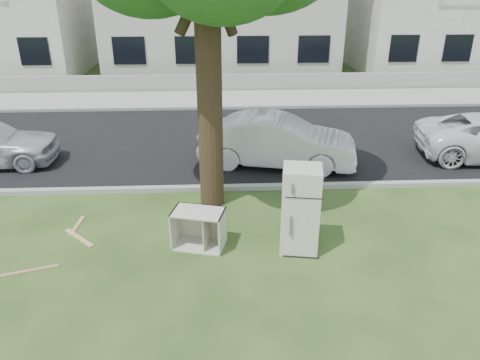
{
  "coord_description": "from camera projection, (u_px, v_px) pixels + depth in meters",
  "views": [
    {
      "loc": [
        -0.22,
        -7.91,
        5.03
      ],
      "look_at": [
        0.19,
        0.6,
        1.11
      ],
      "focal_mm": 35.0,
      "sensor_mm": 36.0,
      "label": 1
    }
  ],
  "objects": [
    {
      "name": "kerb_far",
      "position": [
        224.0,
        109.0,
        17.96
      ],
      "size": [
        120.0,
        0.18,
        0.12
      ],
      "primitive_type": "cube",
      "color": "gray",
      "rests_on": "ground"
    },
    {
      "name": "road",
      "position": [
        226.0,
        141.0,
        14.73
      ],
      "size": [
        120.0,
        7.0,
        0.01
      ],
      "primitive_type": "cube",
      "color": "black",
      "rests_on": "ground"
    },
    {
      "name": "plank_a",
      "position": [
        30.0,
        270.0,
        8.46
      ],
      "size": [
        0.96,
        0.36,
        0.02
      ],
      "primitive_type": "cube",
      "rotation": [
        0.0,
        0.0,
        0.29
      ],
      "color": "#A77151",
      "rests_on": "ground"
    },
    {
      "name": "plank_c",
      "position": [
        77.0,
        225.0,
        9.92
      ],
      "size": [
        0.15,
        0.8,
        0.02
      ],
      "primitive_type": "cube",
      "rotation": [
        0.0,
        0.0,
        1.49
      ],
      "color": "tan",
      "rests_on": "ground"
    },
    {
      "name": "kerb_near",
      "position": [
        229.0,
        190.0,
        11.51
      ],
      "size": [
        120.0,
        0.18,
        0.12
      ],
      "primitive_type": "cube",
      "color": "gray",
      "rests_on": "ground"
    },
    {
      "name": "cabinet",
      "position": [
        199.0,
        229.0,
        9.07
      ],
      "size": [
        1.1,
        0.83,
        0.77
      ],
      "primitive_type": "cube",
      "rotation": [
        0.0,
        0.0,
        -0.25
      ],
      "color": "beige",
      "rests_on": "ground"
    },
    {
      "name": "car_center",
      "position": [
        278.0,
        141.0,
        12.69
      ],
      "size": [
        4.41,
        2.34,
        1.38
      ],
      "primitive_type": "imported",
      "rotation": [
        0.0,
        0.0,
        1.35
      ],
      "color": "silver",
      "rests_on": "ground"
    },
    {
      "name": "ground",
      "position": [
        232.0,
        244.0,
        9.29
      ],
      "size": [
        120.0,
        120.0,
        0.0
      ],
      "primitive_type": "plane",
      "color": "#233E16"
    },
    {
      "name": "low_wall",
      "position": [
        223.0,
        82.0,
        20.58
      ],
      "size": [
        120.0,
        0.15,
        0.7
      ],
      "primitive_type": "cube",
      "color": "gray",
      "rests_on": "ground"
    },
    {
      "name": "plank_b",
      "position": [
        79.0,
        238.0,
        9.47
      ],
      "size": [
        0.74,
        0.73,
        0.02
      ],
      "primitive_type": "cube",
      "rotation": [
        0.0,
        0.0,
        -0.78
      ],
      "color": "tan",
      "rests_on": "ground"
    },
    {
      "name": "sidewalk",
      "position": [
        224.0,
        99.0,
        19.27
      ],
      "size": [
        120.0,
        2.8,
        0.01
      ],
      "primitive_type": "cube",
      "color": "gray",
      "rests_on": "ground"
    },
    {
      "name": "fridge",
      "position": [
        300.0,
        210.0,
        8.78
      ],
      "size": [
        0.8,
        0.76,
        1.71
      ],
      "primitive_type": "cube",
      "rotation": [
        0.0,
        0.0,
        -0.16
      ],
      "color": "white",
      "rests_on": "ground"
    }
  ]
}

